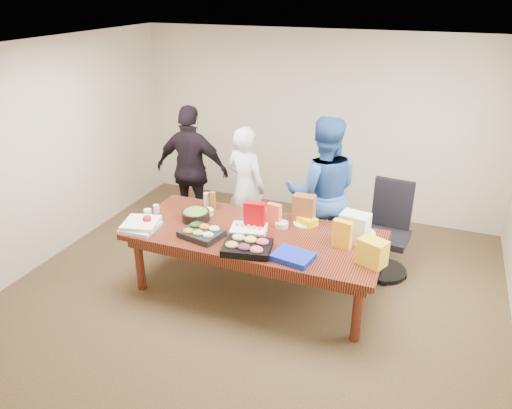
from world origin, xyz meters
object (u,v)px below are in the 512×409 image
at_px(person_right, 322,193).
at_px(person_center, 246,187).
at_px(office_chair, 387,234).
at_px(sheet_cake, 249,230).
at_px(conference_table, 255,262).
at_px(salad_bowl, 196,215).

bearing_deg(person_right, person_center, -23.68).
relative_size(office_chair, person_center, 0.68).
xyz_separation_m(person_center, person_right, (1.05, -0.11, 0.13)).
height_order(office_chair, sheet_cake, office_chair).
relative_size(conference_table, person_center, 1.71).
bearing_deg(sheet_cake, person_center, 101.54).
distance_m(person_right, salad_bowl, 1.55).
bearing_deg(conference_table, person_right, 60.90).
xyz_separation_m(office_chair, person_right, (-0.82, 0.02, 0.39)).
bearing_deg(person_right, sheet_cake, 40.45).
distance_m(person_right, sheet_cake, 1.12).
height_order(conference_table, person_right, person_right).
height_order(office_chair, person_center, person_center).
height_order(conference_table, sheet_cake, sheet_cake).
bearing_deg(salad_bowl, office_chair, 21.85).
xyz_separation_m(sheet_cake, salad_bowl, (-0.70, 0.08, 0.02)).
relative_size(office_chair, person_right, 0.59).
xyz_separation_m(conference_table, salad_bowl, (-0.77, 0.06, 0.43)).
bearing_deg(person_center, salad_bowl, 92.48).
xyz_separation_m(person_right, salad_bowl, (-1.28, -0.86, -0.14)).
bearing_deg(office_chair, person_right, -175.56).
distance_m(conference_table, office_chair, 1.62).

